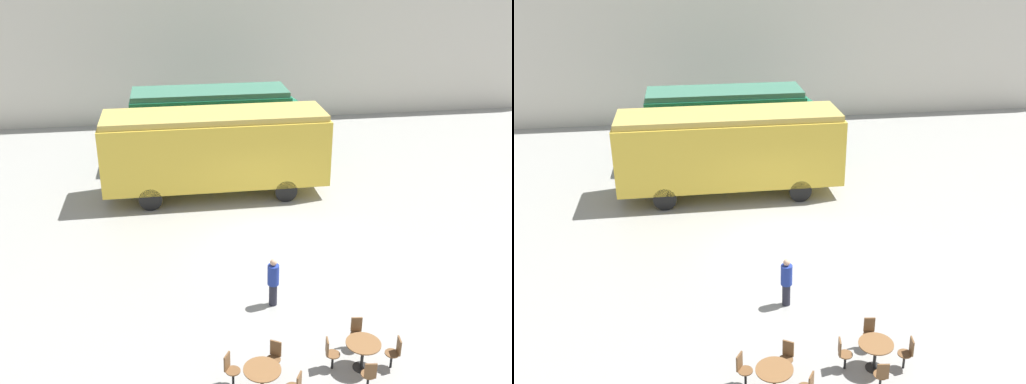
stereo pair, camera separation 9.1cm
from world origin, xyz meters
TOP-DOWN VIEW (x-y plane):
  - ground_plane at (0.00, 0.00)m, footprint 80.00×80.00m
  - backdrop_wall at (0.00, 15.93)m, footprint 44.00×0.15m
  - streamlined_locomotive at (-0.83, 8.86)m, footprint 9.04×2.61m
  - passenger_coach_vintage at (-1.64, 4.79)m, footprint 9.16×2.72m
  - cafe_table_near at (0.92, -6.72)m, footprint 0.87×0.87m
  - cafe_table_mid at (-1.68, -7.22)m, footprint 0.89×0.89m
  - cafe_chair_0 at (0.82, -7.52)m, footprint 0.36×0.37m
  - cafe_chair_1 at (1.72, -6.83)m, footprint 0.37×0.36m
  - cafe_chair_2 at (1.03, -5.92)m, footprint 0.36×0.37m
  - cafe_chair_3 at (0.12, -6.61)m, footprint 0.37×0.36m
  - cafe_chair_4 at (-1.26, -6.52)m, footprint 0.39×0.40m
  - cafe_chair_5 at (-2.38, -6.80)m, footprint 0.40×0.39m
  - visitor_person at (-0.76, -3.67)m, footprint 0.34×0.34m

SIDE VIEW (x-z plane):
  - ground_plane at x=0.00m, z-range 0.00..0.00m
  - cafe_chair_0 at x=0.82m, z-range 0.07..0.94m
  - cafe_chair_1 at x=1.72m, z-range 0.07..0.94m
  - cafe_chair_2 at x=1.03m, z-range 0.07..0.94m
  - cafe_chair_3 at x=0.12m, z-range 0.07..0.94m
  - cafe_chair_4 at x=-1.26m, z-range 0.07..0.94m
  - cafe_chair_5 at x=-2.38m, z-range 0.07..0.94m
  - cafe_table_mid at x=-1.68m, z-range 0.22..0.95m
  - cafe_table_near at x=0.92m, z-range 0.22..0.98m
  - visitor_person at x=-0.76m, z-range 0.06..1.58m
  - passenger_coach_vintage at x=-1.64m, z-range 0.28..3.82m
  - streamlined_locomotive at x=-0.83m, z-range 0.35..3.89m
  - backdrop_wall at x=0.00m, z-range 0.00..9.00m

